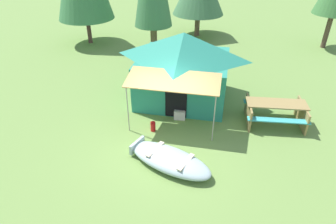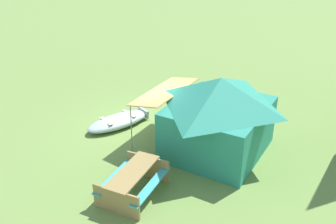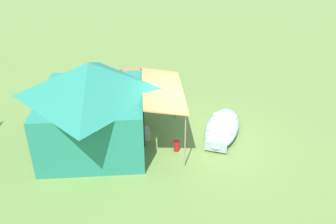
{
  "view_description": "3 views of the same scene",
  "coord_description": "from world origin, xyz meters",
  "px_view_note": "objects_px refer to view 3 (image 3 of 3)",
  "views": [
    {
      "loc": [
        1.94,
        -7.26,
        5.86
      ],
      "look_at": [
        0.09,
        0.48,
        0.87
      ],
      "focal_mm": 31.83,
      "sensor_mm": 36.0,
      "label": 1
    },
    {
      "loc": [
        10.35,
        7.51,
        6.88
      ],
      "look_at": [
        0.3,
        1.18,
        1.08
      ],
      "focal_mm": 40.31,
      "sensor_mm": 36.0,
      "label": 2
    },
    {
      "loc": [
        -9.23,
        1.22,
        6.1
      ],
      "look_at": [
        0.45,
        0.79,
        0.84
      ],
      "focal_mm": 37.9,
      "sensor_mm": 36.0,
      "label": 3
    }
  ],
  "objects_px": {
    "canvas_cabin_tent": "(93,104)",
    "fuel_can": "(177,146)",
    "picnic_table": "(133,83)",
    "beached_rowboat": "(222,127)",
    "cooler_box": "(142,134)"
  },
  "relations": [
    {
      "from": "canvas_cabin_tent",
      "to": "fuel_can",
      "type": "height_order",
      "value": "canvas_cabin_tent"
    },
    {
      "from": "fuel_can",
      "to": "beached_rowboat",
      "type": "bearing_deg",
      "value": -58.83
    },
    {
      "from": "beached_rowboat",
      "to": "cooler_box",
      "type": "height_order",
      "value": "beached_rowboat"
    },
    {
      "from": "beached_rowboat",
      "to": "picnic_table",
      "type": "height_order",
      "value": "picnic_table"
    },
    {
      "from": "picnic_table",
      "to": "canvas_cabin_tent",
      "type": "bearing_deg",
      "value": 164.12
    },
    {
      "from": "beached_rowboat",
      "to": "cooler_box",
      "type": "xyz_separation_m",
      "value": [
        -0.22,
        2.59,
        -0.05
      ]
    },
    {
      "from": "canvas_cabin_tent",
      "to": "fuel_can",
      "type": "relative_size",
      "value": 13.1
    },
    {
      "from": "picnic_table",
      "to": "cooler_box",
      "type": "xyz_separation_m",
      "value": [
        -3.25,
        -0.41,
        -0.33
      ]
    },
    {
      "from": "beached_rowboat",
      "to": "cooler_box",
      "type": "relative_size",
      "value": 5.7
    },
    {
      "from": "picnic_table",
      "to": "fuel_can",
      "type": "distance_m",
      "value": 4.23
    },
    {
      "from": "beached_rowboat",
      "to": "cooler_box",
      "type": "bearing_deg",
      "value": 94.94
    },
    {
      "from": "beached_rowboat",
      "to": "fuel_can",
      "type": "height_order",
      "value": "beached_rowboat"
    },
    {
      "from": "beached_rowboat",
      "to": "canvas_cabin_tent",
      "type": "height_order",
      "value": "canvas_cabin_tent"
    },
    {
      "from": "picnic_table",
      "to": "beached_rowboat",
      "type": "bearing_deg",
      "value": -135.29
    },
    {
      "from": "cooler_box",
      "to": "canvas_cabin_tent",
      "type": "bearing_deg",
      "value": 97.65
    }
  ]
}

